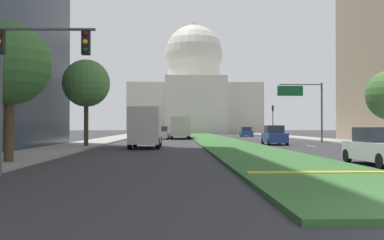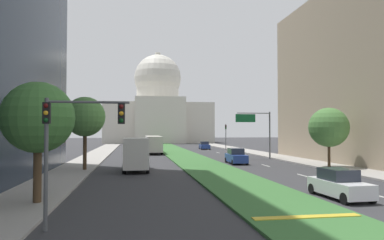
% 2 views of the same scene
% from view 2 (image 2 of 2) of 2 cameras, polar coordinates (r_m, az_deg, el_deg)
% --- Properties ---
extents(ground_plane, '(260.00, 260.00, 0.00)m').
position_cam_2_polar(ground_plane, '(62.77, -2.33, -5.25)').
color(ground_plane, '#333335').
extents(grass_median, '(5.43, 99.12, 0.14)m').
position_cam_2_polar(grass_median, '(57.32, -1.67, -5.52)').
color(grass_median, '#386B33').
rests_on(grass_median, ground_plane).
extents(median_curb_nose, '(4.89, 0.50, 0.04)m').
position_cam_2_polar(median_curb_nose, '(16.85, 17.87, -14.48)').
color(median_curb_nose, gold).
rests_on(median_curb_nose, grass_median).
extents(lane_dashes_right, '(0.16, 54.02, 0.01)m').
position_cam_2_polar(lane_dashes_right, '(46.76, 8.97, -6.46)').
color(lane_dashes_right, silver).
rests_on(lane_dashes_right, ground_plane).
extents(sidewalk_left, '(4.00, 99.12, 0.15)m').
position_cam_2_polar(sidewalk_left, '(51.68, -15.76, -5.88)').
color(sidewalk_left, '#9E9991').
rests_on(sidewalk_left, ground_plane).
extents(sidewalk_right, '(4.00, 99.12, 0.15)m').
position_cam_2_polar(sidewalk_right, '(55.38, 12.98, -5.61)').
color(sidewalk_right, '#9E9991').
rests_on(sidewalk_right, ground_plane).
extents(midrise_block_right, '(12.26, 26.97, 21.24)m').
position_cam_2_polar(midrise_block_right, '(50.58, 25.97, 6.11)').
color(midrise_block_right, tan).
rests_on(midrise_block_right, ground_plane).
extents(capitol_building, '(33.75, 24.28, 29.54)m').
position_cam_2_polar(capitol_building, '(117.01, -5.48, 1.73)').
color(capitol_building, beige).
rests_on(capitol_building, ground_plane).
extents(traffic_light_near_left, '(3.34, 0.35, 5.20)m').
position_cam_2_polar(traffic_light_near_left, '(14.91, -19.07, -2.06)').
color(traffic_light_near_left, '#515456').
rests_on(traffic_light_near_left, ground_plane).
extents(traffic_light_far_right, '(0.28, 0.35, 5.20)m').
position_cam_2_polar(traffic_light_far_right, '(72.70, 5.42, -2.14)').
color(traffic_light_far_right, '#515456').
rests_on(traffic_light_far_right, ground_plane).
extents(overhead_guide_sign, '(4.99, 0.20, 6.50)m').
position_cam_2_polar(overhead_guide_sign, '(49.92, 10.41, -0.85)').
color(overhead_guide_sign, '#515456').
rests_on(overhead_guide_sign, ground_plane).
extents(street_tree_left_near, '(3.77, 3.77, 6.49)m').
position_cam_2_polar(street_tree_left_near, '(20.51, -23.35, 0.30)').
color(street_tree_left_near, '#4C3823').
rests_on(street_tree_left_near, ground_plane).
extents(street_tree_left_mid, '(3.86, 3.86, 7.18)m').
position_cam_2_polar(street_tree_left_mid, '(36.05, -16.69, 0.47)').
color(street_tree_left_mid, '#4C3823').
rests_on(street_tree_left_mid, ground_plane).
extents(street_tree_right_mid, '(4.07, 4.07, 6.28)m').
position_cam_2_polar(street_tree_right_mid, '(39.52, 20.98, -1.11)').
color(street_tree_right_mid, '#4C3823').
rests_on(street_tree_right_mid, ground_plane).
extents(sedan_lead_stopped, '(1.95, 4.24, 1.70)m').
position_cam_2_polar(sedan_lead_stopped, '(22.60, 22.46, -9.49)').
color(sedan_lead_stopped, silver).
rests_on(sedan_lead_stopped, ground_plane).
extents(sedan_midblock, '(1.98, 4.41, 1.83)m').
position_cam_2_polar(sedan_midblock, '(42.53, 7.05, -5.80)').
color(sedan_midblock, navy).
rests_on(sedan_midblock, ground_plane).
extents(sedan_distant, '(2.05, 4.30, 1.72)m').
position_cam_2_polar(sedan_distant, '(58.74, -8.43, -4.70)').
color(sedan_distant, silver).
rests_on(sedan_distant, ground_plane).
extents(sedan_far_horizon, '(2.16, 4.72, 1.63)m').
position_cam_2_polar(sedan_far_horizon, '(74.58, 2.00, -4.09)').
color(sedan_far_horizon, navy).
rests_on(sedan_far_horizon, ground_plane).
extents(sedan_very_far, '(2.02, 4.31, 1.81)m').
position_cam_2_polar(sedan_very_far, '(90.60, -7.10, -3.61)').
color(sedan_very_far, maroon).
rests_on(sedan_very_far, ground_plane).
extents(box_truck_delivery, '(2.40, 6.40, 3.20)m').
position_cam_2_polar(box_truck_delivery, '(34.91, -8.94, -5.34)').
color(box_truck_delivery, '#BCBCC1').
rests_on(box_truck_delivery, ground_plane).
extents(city_bus, '(2.62, 11.00, 2.95)m').
position_cam_2_polar(city_bus, '(61.46, -6.19, -3.67)').
color(city_bus, beige).
rests_on(city_bus, ground_plane).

